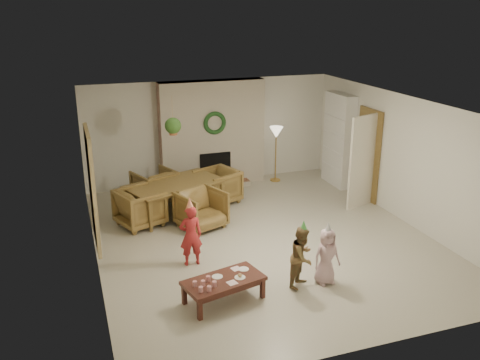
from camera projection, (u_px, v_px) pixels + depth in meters
name	position (u px, v px, depth m)	size (l,w,h in m)	color
floor	(262.00, 238.00, 9.66)	(7.00, 7.00, 0.00)	#B7B29E
ceiling	(264.00, 106.00, 8.86)	(7.00, 7.00, 0.00)	white
wall_back	(210.00, 132.00, 12.39)	(7.00, 7.00, 0.00)	silver
wall_front	(370.00, 261.00, 6.13)	(7.00, 7.00, 0.00)	silver
wall_left	(91.00, 193.00, 8.34)	(7.00, 7.00, 0.00)	silver
wall_right	(404.00, 159.00, 10.18)	(7.00, 7.00, 0.00)	silver
fireplace_mass	(212.00, 133.00, 12.21)	(2.50, 0.40, 2.50)	#591A17
fireplace_hearth	(217.00, 185.00, 12.29)	(1.60, 0.30, 0.12)	brown
fireplace_firebox	(215.00, 168.00, 12.31)	(0.75, 0.12, 0.75)	black
fireplace_wreath	(215.00, 123.00, 11.91)	(0.54, 0.54, 0.10)	#18411A
floor_lamp_base	(275.00, 180.00, 12.81)	(0.25, 0.25, 0.03)	gold
floor_lamp_post	(276.00, 156.00, 12.61)	(0.03, 0.03, 1.23)	gold
floor_lamp_shade	(276.00, 132.00, 12.42)	(0.33, 0.33, 0.27)	beige
bookshelf_carcass	(339.00, 140.00, 12.24)	(0.30, 1.00, 2.20)	white
bookshelf_shelf_a	(336.00, 166.00, 12.44)	(0.30, 0.92, 0.03)	white
bookshelf_shelf_b	(337.00, 150.00, 12.32)	(0.30, 0.92, 0.03)	white
bookshelf_shelf_c	(338.00, 134.00, 12.19)	(0.30, 0.92, 0.03)	white
bookshelf_shelf_d	(339.00, 117.00, 12.06)	(0.30, 0.92, 0.03)	white
books_row_lower	(339.00, 162.00, 12.26)	(0.20, 0.40, 0.24)	maroon
books_row_mid	(336.00, 144.00, 12.31)	(0.20, 0.44, 0.24)	navy
books_row_upper	(340.00, 129.00, 12.05)	(0.20, 0.36, 0.22)	gold
door_frame	(368.00, 155.00, 11.32)	(0.05, 0.86, 2.04)	brown
door_leaf	(362.00, 162.00, 10.87)	(0.05, 0.80, 2.00)	beige
curtain_panel	(92.00, 189.00, 8.53)	(0.06, 1.20, 2.00)	beige
dining_table	(177.00, 199.00, 10.63)	(1.95, 1.08, 0.68)	brown
dining_chair_near	(201.00, 209.00, 10.00)	(0.81, 0.83, 0.76)	brown
dining_chair_far	(155.00, 187.00, 11.23)	(0.81, 0.83, 0.76)	brown
dining_chair_left	(140.00, 207.00, 10.09)	(0.81, 0.83, 0.76)	brown
dining_chair_right	(218.00, 186.00, 11.27)	(0.81, 0.83, 0.76)	brown
hanging_plant_cord	(172.00, 114.00, 9.91)	(0.01, 0.01, 0.70)	tan
hanging_plant_pot	(173.00, 132.00, 10.03)	(0.16, 0.16, 0.12)	brown
hanging_plant_foliage	(173.00, 126.00, 9.99)	(0.32, 0.32, 0.32)	#234717
coffee_table_top	(224.00, 281.00, 7.50)	(1.17, 0.58, 0.05)	#4B2219
coffee_table_apron	(224.00, 284.00, 7.52)	(1.08, 0.49, 0.07)	#4B2219
coffee_leg_fl	(200.00, 310.00, 7.10)	(0.06, 0.06, 0.31)	#4B2219
coffee_leg_fr	(263.00, 288.00, 7.64)	(0.06, 0.06, 0.31)	#4B2219
coffee_leg_bl	(184.00, 295.00, 7.48)	(0.06, 0.06, 0.31)	#4B2219
coffee_leg_br	(245.00, 275.00, 8.02)	(0.06, 0.06, 0.31)	#4B2219
cup_a	(201.00, 289.00, 7.15)	(0.06, 0.06, 0.08)	white
cup_b	(195.00, 284.00, 7.29)	(0.06, 0.06, 0.08)	white
cup_c	(209.00, 289.00, 7.17)	(0.06, 0.06, 0.08)	white
cup_d	(203.00, 283.00, 7.31)	(0.06, 0.06, 0.08)	white
cup_e	(214.00, 284.00, 7.29)	(0.06, 0.06, 0.08)	white
cup_f	(208.00, 279.00, 7.43)	(0.06, 0.06, 0.08)	white
plate_a	(217.00, 277.00, 7.56)	(0.16, 0.16, 0.01)	white
plate_b	(240.00, 277.00, 7.54)	(0.16, 0.16, 0.01)	white
plate_c	(244.00, 269.00, 7.77)	(0.16, 0.16, 0.01)	white
food_scoop	(240.00, 275.00, 7.53)	(0.06, 0.06, 0.06)	tan
napkin_left	(232.00, 283.00, 7.39)	(0.13, 0.13, 0.01)	#FFBBC4
napkin_right	(236.00, 269.00, 7.78)	(0.13, 0.13, 0.01)	#FFBBC4
child_red	(191.00, 235.00, 8.52)	(0.38, 0.25, 1.05)	#A62325
party_hat_red	(190.00, 203.00, 8.33)	(0.14, 0.14, 0.20)	gold
child_plaid	(302.00, 257.00, 7.88)	(0.48, 0.37, 0.98)	#964229
party_hat_plaid	(304.00, 225.00, 7.71)	(0.12, 0.12, 0.16)	#4FB54D
child_pink	(327.00, 256.00, 7.96)	(0.45, 0.29, 0.91)	#CCA3AB
party_hat_pink	(328.00, 227.00, 7.81)	(0.12, 0.12, 0.16)	silver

